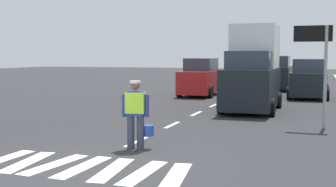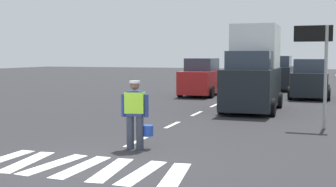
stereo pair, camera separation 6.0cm
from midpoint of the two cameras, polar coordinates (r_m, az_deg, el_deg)
ground_plane at (r=29.37m, az=10.17°, el=0.41°), size 96.00×96.00×0.00m
crosswalk_stripes at (r=9.33m, az=-10.84°, el=-9.25°), size 4.50×1.93×0.01m
lane_center_line at (r=33.52m, az=11.30°, el=0.95°), size 0.14×46.40×0.01m
road_worker at (r=10.75m, az=-3.98°, el=-2.28°), size 0.74×0.46×1.67m
lane_direction_sign at (r=14.55m, az=18.84°, el=5.17°), size 1.16×0.11×3.20m
delivery_truck at (r=18.67m, az=10.99°, el=2.79°), size 2.16×4.60×3.54m
car_parked_far at (r=24.77m, az=17.81°, el=1.66°), size 2.06×3.89×2.08m
car_outgoing_far at (r=30.13m, az=14.06°, el=2.43°), size 1.96×4.09×2.23m
car_oncoming_third at (r=42.48m, az=10.51°, el=3.15°), size 2.05×4.37×2.18m
car_oncoming_second at (r=25.12m, az=4.41°, el=1.95°), size 1.96×4.01×2.11m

